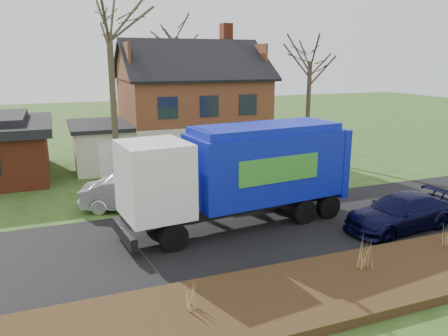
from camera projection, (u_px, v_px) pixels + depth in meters
name	position (u px, v px, depth m)	size (l,w,h in m)	color
ground	(248.00, 231.00, 17.76)	(120.00, 120.00, 0.00)	#294918
road	(248.00, 231.00, 17.76)	(80.00, 7.00, 0.02)	black
mulch_verge	(321.00, 290.00, 12.94)	(80.00, 3.50, 0.30)	black
main_house	(184.00, 101.00, 29.88)	(12.95, 8.95, 9.26)	beige
garbage_truck	(244.00, 169.00, 17.91)	(10.00, 3.69, 4.19)	black
silver_sedan	(133.00, 194.00, 20.13)	(1.64, 4.71, 1.55)	#A3A5AA
navy_wagon	(400.00, 212.00, 17.86)	(2.01, 4.94, 1.43)	black
tree_front_west	(108.00, 8.00, 22.81)	(3.84, 3.84, 11.41)	#453C29
tree_front_east	(311.00, 44.00, 28.92)	(3.43, 3.43, 9.54)	#413327
tree_back	(176.00, 23.00, 36.61)	(3.69, 3.69, 11.69)	#3E3225
grass_clump_west	(192.00, 294.00, 11.64)	(0.31, 0.26, 0.83)	tan
grass_clump_mid	(366.00, 254.00, 13.83)	(0.37, 0.30, 1.03)	#B1854E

